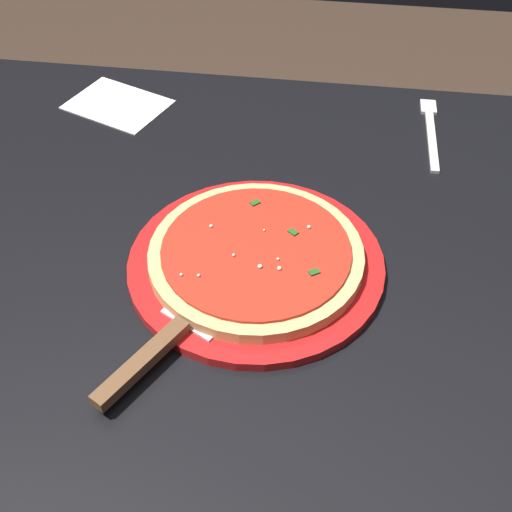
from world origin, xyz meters
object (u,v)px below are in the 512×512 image
(serving_plate, at_px, (256,264))
(pizza_server, at_px, (169,339))
(napkin_folded_right, at_px, (118,105))
(fork, at_px, (431,130))
(pizza, at_px, (256,255))

(serving_plate, bearing_deg, pizza_server, 60.89)
(serving_plate, bearing_deg, napkin_folded_right, -50.85)
(napkin_folded_right, distance_m, fork, 0.49)
(serving_plate, relative_size, napkin_folded_right, 2.07)
(serving_plate, bearing_deg, pizza, -153.08)
(pizza, bearing_deg, fork, -124.29)
(pizza_server, xyz_separation_m, napkin_folded_right, (0.19, -0.46, -0.02))
(pizza_server, distance_m, napkin_folded_right, 0.50)
(pizza, xyz_separation_m, fork, (-0.22, -0.32, -0.02))
(fork, bearing_deg, pizza, 55.71)
(pizza, bearing_deg, pizza_server, 60.88)
(pizza, xyz_separation_m, pizza_server, (0.08, 0.13, -0.00))
(serving_plate, xyz_separation_m, pizza_server, (0.08, 0.13, 0.01))
(pizza, height_order, pizza_server, pizza)
(napkin_folded_right, bearing_deg, pizza_server, 112.51)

